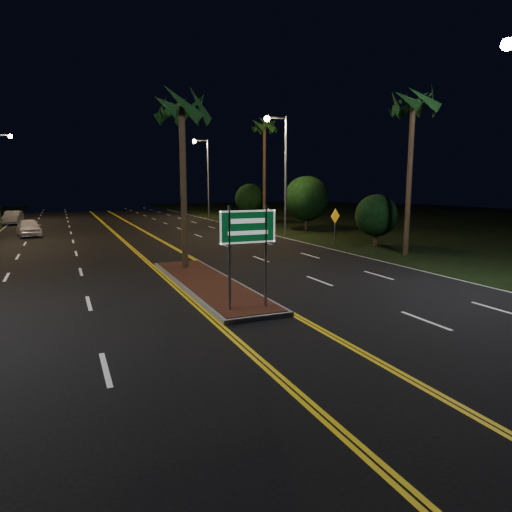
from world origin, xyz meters
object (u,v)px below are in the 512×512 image
palm_median (181,108)px  shrub_far (250,199)px  streetlight_right_far (205,169)px  palm_right_far (264,127)px  shrub_mid (306,199)px  car_far (13,217)px  shrub_near (376,216)px  streetlight_left_far (0,167)px  median_island (208,284)px  streetlight_right_mid (281,161)px  palm_right_near (413,103)px  highway_sign (248,237)px  warning_sign (335,221)px  car_near (29,226)px

palm_median → shrub_far: (13.80, 25.50, -4.94)m
streetlight_right_far → palm_right_far: size_ratio=0.87×
shrub_mid → car_far: shrub_mid is taller
shrub_near → streetlight_left_far: bearing=128.8°
median_island → palm_median: size_ratio=1.23×
streetlight_right_mid → palm_right_far: 9.00m
median_island → palm_right_near: size_ratio=1.10×
highway_sign → shrub_far: shrub_far is taller
warning_sign → car_near: bearing=123.9°
streetlight_left_far → shrub_mid: 31.85m
streetlight_left_far → shrub_near: size_ratio=2.73×
shrub_near → car_near: (-20.98, 14.88, -1.17)m
car_near → warning_sign: bearing=-42.2°
palm_right_near → warning_sign: bearing=97.4°
warning_sign → palm_median: bearing=-177.0°
car_near → palm_median: bearing=-76.3°
streetlight_right_far → shrub_far: 7.56m
median_island → car_far: (-9.50, 33.83, 0.68)m
streetlight_right_mid → shrub_far: size_ratio=2.27×
highway_sign → streetlight_left_far: streetlight_left_far is taller
shrub_far → car_near: shrub_far is taller
shrub_near → car_far: shrub_near is taller
palm_median → car_near: (-7.48, 18.38, -6.50)m
streetlight_left_far → palm_right_far: size_ratio=0.87×
car_near → car_far: 12.12m
warning_sign → car_far: bearing=108.2°
palm_right_near → car_far: (-22.00, 30.83, -7.45)m
median_island → shrub_mid: bearing=50.5°
streetlight_right_far → palm_median: (-10.61, -31.50, 1.62)m
streetlight_left_far → car_near: size_ratio=1.94×
palm_right_far → warning_sign: (-1.09, -13.97, -7.65)m
palm_right_near → warning_sign: 9.06m
palm_right_far → warning_sign: bearing=-94.4°
palm_median → car_near: bearing=112.1°
car_far → shrub_near: bearing=-44.9°
median_island → streetlight_left_far: bearing=106.0°
shrub_far → palm_right_near: bearing=-92.9°
palm_right_far → shrub_far: palm_right_far is taller
palm_right_near → shrub_far: size_ratio=2.35×
streetlight_right_mid → shrub_mid: bearing=30.6°
streetlight_right_mid → shrub_far: streetlight_right_mid is taller
palm_median → palm_right_near: bearing=-2.3°
streetlight_right_far → streetlight_right_mid: bearing=-90.0°
palm_median → highway_sign: bearing=-90.0°
palm_right_far → shrub_near: bearing=-87.5°
highway_sign → warning_sign: size_ratio=1.38×
shrub_near → median_island: bearing=-152.6°
median_island → shrub_near: shrub_near is taller
palm_median → palm_right_near: size_ratio=0.89×
palm_median → shrub_near: bearing=14.5°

